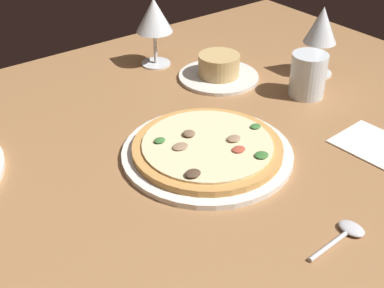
{
  "coord_description": "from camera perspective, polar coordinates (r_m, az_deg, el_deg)",
  "views": [
    {
      "loc": [
        -41.45,
        -58.66,
        54.48
      ],
      "look_at": [
        2.7,
        -0.82,
        7.0
      ],
      "focal_mm": 48.16,
      "sensor_mm": 36.0,
      "label": 1
    }
  ],
  "objects": [
    {
      "name": "dining_table",
      "position": [
        0.89,
        -1.7,
        -3.05
      ],
      "size": [
        150.0,
        110.0,
        4.0
      ],
      "primitive_type": "cube",
      "color": "#996B42",
      "rests_on": "ground"
    },
    {
      "name": "pizza_main",
      "position": [
        0.89,
        1.71,
        -0.64
      ],
      "size": [
        29.66,
        29.66,
        3.37
      ],
      "color": "silver",
      "rests_on": "dining_table"
    },
    {
      "name": "ramekin_on_saucer",
      "position": [
        1.15,
        2.98,
        8.23
      ],
      "size": [
        17.79,
        17.79,
        5.61
      ],
      "color": "silver",
      "rests_on": "dining_table"
    },
    {
      "name": "wine_glass_far",
      "position": [
        1.17,
        14.14,
        12.38
      ],
      "size": [
        7.32,
        7.32,
        15.51
      ],
      "color": "silver",
      "rests_on": "dining_table"
    },
    {
      "name": "wine_glass_near",
      "position": [
        1.19,
        -4.22,
        13.85
      ],
      "size": [
        8.35,
        8.35,
        15.69
      ],
      "color": "silver",
      "rests_on": "dining_table"
    },
    {
      "name": "water_glass",
      "position": [
        1.1,
        12.69,
        7.17
      ],
      "size": [
        7.43,
        7.43,
        9.14
      ],
      "color": "silver",
      "rests_on": "dining_table"
    },
    {
      "name": "spoon",
      "position": [
        0.77,
        16.67,
        -9.41
      ],
      "size": [
        10.75,
        4.14,
        1.0
      ],
      "color": "silver",
      "rests_on": "dining_table"
    }
  ]
}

